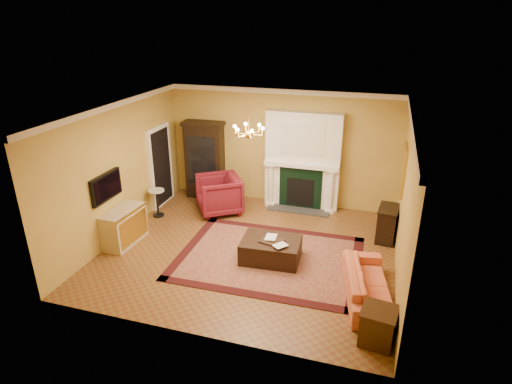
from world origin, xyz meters
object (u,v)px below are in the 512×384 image
at_px(coral_sofa, 368,280).
at_px(leather_ottoman, 271,249).
at_px(commode, 124,226).
at_px(pedestal_table, 157,201).
at_px(wingback_armchair, 219,193).
at_px(china_cabinet, 205,162).
at_px(console_table, 387,224).
at_px(end_table, 378,327).

xyz_separation_m(coral_sofa, leather_ottoman, (-1.97, 0.72, -0.13)).
bearing_deg(commode, pedestal_table, 91.18).
height_order(wingback_armchair, pedestal_table, wingback_armchair).
relative_size(coral_sofa, leather_ottoman, 1.60).
bearing_deg(leather_ottoman, wingback_armchair, 131.88).
distance_m(china_cabinet, leather_ottoman, 3.84).
bearing_deg(pedestal_table, wingback_armchair, 26.10).
bearing_deg(commode, leather_ottoman, 6.72).
distance_m(commode, coral_sofa, 5.26).
xyz_separation_m(pedestal_table, commode, (-0.03, -1.43, -0.01)).
xyz_separation_m(wingback_armchair, pedestal_table, (-1.38, -0.67, -0.12)).
xyz_separation_m(china_cabinet, console_table, (4.83, -1.16, -0.63)).
bearing_deg(end_table, china_cabinet, 136.21).
distance_m(wingback_armchair, leather_ottoman, 2.64).
height_order(pedestal_table, leather_ottoman, pedestal_table).
height_order(commode, console_table, commode).
height_order(pedestal_table, console_table, console_table).
bearing_deg(pedestal_table, coral_sofa, -20.07).
relative_size(end_table, console_table, 0.75).
relative_size(china_cabinet, wingback_armchair, 1.90).
bearing_deg(commode, china_cabinet, 79.58).
relative_size(pedestal_table, commode, 0.65).
relative_size(commode, console_table, 1.42).
height_order(end_table, leather_ottoman, end_table).
relative_size(console_table, leather_ottoman, 0.64).
height_order(pedestal_table, end_table, pedestal_table).
bearing_deg(pedestal_table, leather_ottoman, -20.00).
distance_m(pedestal_table, end_table, 6.21).
relative_size(end_table, leather_ottoman, 0.48).
xyz_separation_m(china_cabinet, coral_sofa, (4.56, -3.45, -0.63)).
relative_size(wingback_armchair, end_table, 1.86).
bearing_deg(china_cabinet, wingback_armchair, -53.79).
distance_m(china_cabinet, console_table, 5.01).
height_order(coral_sofa, leather_ottoman, coral_sofa).
xyz_separation_m(coral_sofa, end_table, (0.21, -1.12, -0.09)).
xyz_separation_m(wingback_armchair, end_table, (4.04, -3.70, -0.24)).
bearing_deg(wingback_armchair, coral_sofa, 22.11).
bearing_deg(pedestal_table, console_table, 4.08).
distance_m(wingback_armchair, console_table, 4.12).
height_order(pedestal_table, coral_sofa, coral_sofa).
xyz_separation_m(wingback_armchair, leather_ottoman, (1.86, -1.85, -0.29)).
bearing_deg(coral_sofa, commode, 73.86).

